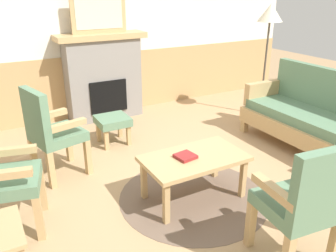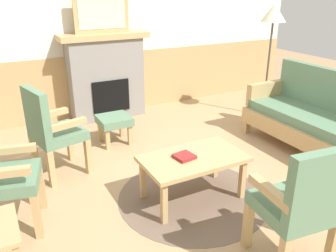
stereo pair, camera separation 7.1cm
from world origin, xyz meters
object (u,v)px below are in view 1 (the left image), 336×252
(couch, at_px, (314,119))
(footstool, at_px, (113,122))
(framed_picture, at_px, (99,13))
(floor_lamp_by_couch, at_px, (270,20))
(book_on_table, at_px, (185,156))
(armchair_front_left, at_px, (304,200))
(fireplace, at_px, (103,76))
(coffee_table, at_px, (194,162))
(armchair_by_window_left, at_px, (50,129))

(couch, xyz_separation_m, footstool, (-2.09, 1.38, -0.11))
(framed_picture, distance_m, floor_lamp_by_couch, 2.45)
(book_on_table, bearing_deg, armchair_front_left, -75.71)
(fireplace, relative_size, floor_lamp_by_couch, 0.77)
(framed_picture, distance_m, armchair_front_left, 3.76)
(framed_picture, distance_m, couch, 3.21)
(coffee_table, bearing_deg, armchair_front_left, -79.79)
(armchair_by_window_left, distance_m, floor_lamp_by_couch, 3.43)
(coffee_table, height_order, book_on_table, book_on_table)
(footstool, bearing_deg, couch, -33.32)
(fireplace, bearing_deg, armchair_front_left, -87.26)
(framed_picture, relative_size, footstool, 2.00)
(fireplace, relative_size, armchair_by_window_left, 1.33)
(coffee_table, bearing_deg, armchair_by_window_left, 134.83)
(couch, height_order, armchair_front_left, same)
(framed_picture, xyz_separation_m, armchair_front_left, (0.17, -3.62, -1.02))
(framed_picture, bearing_deg, fireplace, -90.00)
(framed_picture, distance_m, footstool, 1.63)
(coffee_table, bearing_deg, couch, 5.58)
(armchair_front_left, bearing_deg, framed_picture, 92.74)
(coffee_table, height_order, floor_lamp_by_couch, floor_lamp_by_couch)
(fireplace, height_order, footstool, fireplace)
(footstool, xyz_separation_m, floor_lamp_by_couch, (2.44, -0.12, 1.17))
(book_on_table, relative_size, armchair_by_window_left, 0.18)
(floor_lamp_by_couch, bearing_deg, couch, -105.17)
(footstool, distance_m, armchair_by_window_left, 1.01)
(fireplace, bearing_deg, armchair_by_window_left, -126.71)
(framed_picture, distance_m, book_on_table, 2.75)
(armchair_front_left, bearing_deg, book_on_table, 104.29)
(framed_picture, relative_size, armchair_by_window_left, 0.82)
(couch, bearing_deg, footstool, 146.68)
(coffee_table, xyz_separation_m, armchair_front_left, (0.19, -1.08, 0.15))
(fireplace, bearing_deg, couch, -51.82)
(armchair_by_window_left, xyz_separation_m, floor_lamp_by_couch, (3.28, 0.37, 0.91))
(book_on_table, bearing_deg, coffee_table, -12.68)
(armchair_by_window_left, bearing_deg, fireplace, 53.29)
(framed_picture, height_order, floor_lamp_by_couch, framed_picture)
(framed_picture, relative_size, armchair_front_left, 0.82)
(coffee_table, xyz_separation_m, book_on_table, (-0.09, 0.02, 0.07))
(coffee_table, height_order, armchair_front_left, armchair_front_left)
(coffee_table, distance_m, armchair_front_left, 1.11)
(framed_picture, xyz_separation_m, couch, (1.85, -2.35, -1.16))
(couch, bearing_deg, book_on_table, -175.22)
(footstool, bearing_deg, fireplace, 76.05)
(book_on_table, height_order, footstool, book_on_table)
(armchair_front_left, bearing_deg, coffee_table, 100.21)
(couch, height_order, footstool, couch)
(coffee_table, xyz_separation_m, armchair_by_window_left, (-1.07, 1.08, 0.15))
(footstool, relative_size, armchair_by_window_left, 0.41)
(fireplace, height_order, couch, fireplace)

